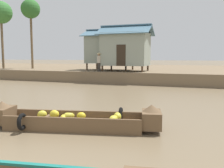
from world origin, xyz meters
TOP-DOWN VIEW (x-y plane):
  - ground_plane at (0.00, 10.00)m, footprint 300.00×300.00m
  - riverbank_strip at (0.00, 26.90)m, footprint 160.00×20.00m
  - banana_boat at (0.26, 4.60)m, footprint 5.47×2.35m
  - stilt_house_left at (-4.30, 20.32)m, footprint 4.98×3.31m
  - stilt_house_mid_left at (-2.38, 19.11)m, footprint 4.69×3.24m
  - palm_tree_near at (-20.82, 23.76)m, footprint 2.05×2.05m
  - palm_tree_mid at (-13.34, 20.20)m, footprint 2.01×2.01m
  - palm_tree_far at (-16.36, 19.13)m, footprint 2.37×2.37m
  - vendor_person at (-4.40, 17.73)m, footprint 0.44×0.44m

SIDE VIEW (x-z plane):
  - ground_plane at x=0.00m, z-range 0.00..0.00m
  - banana_boat at x=0.26m, z-range -0.13..0.69m
  - riverbank_strip at x=0.00m, z-range 0.00..0.99m
  - vendor_person at x=-4.40m, z-range 1.09..2.75m
  - stilt_house_mid_left at x=-2.38m, z-range 0.95..5.06m
  - stilt_house_left at x=-4.30m, z-range 1.08..5.04m
  - palm_tree_far at x=-16.36m, z-range 3.33..10.52m
  - palm_tree_mid at x=-13.34m, z-range 3.54..10.92m
  - palm_tree_near at x=-20.82m, z-range 3.68..11.39m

